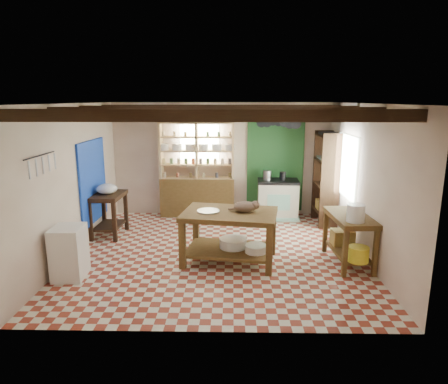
{
  "coord_description": "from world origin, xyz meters",
  "views": [
    {
      "loc": [
        0.25,
        -6.69,
        2.67
      ],
      "look_at": [
        0.11,
        0.3,
        1.04
      ],
      "focal_mm": 32.0,
      "sensor_mm": 36.0,
      "label": 1
    }
  ],
  "objects_px": {
    "white_cabinet": "(69,252)",
    "cat": "(245,207)",
    "work_table": "(230,237)",
    "stove": "(278,199)",
    "prep_table": "(109,215)",
    "right_counter": "(349,239)"
  },
  "relations": [
    {
      "from": "prep_table",
      "to": "white_cabinet",
      "type": "height_order",
      "value": "prep_table"
    },
    {
      "from": "stove",
      "to": "white_cabinet",
      "type": "height_order",
      "value": "stove"
    },
    {
      "from": "work_table",
      "to": "white_cabinet",
      "type": "bearing_deg",
      "value": -155.36
    },
    {
      "from": "work_table",
      "to": "prep_table",
      "type": "bearing_deg",
      "value": 161.56
    },
    {
      "from": "stove",
      "to": "prep_table",
      "type": "xyz_separation_m",
      "value": [
        -3.49,
        -1.26,
        -0.02
      ]
    },
    {
      "from": "stove",
      "to": "prep_table",
      "type": "bearing_deg",
      "value": -158.19
    },
    {
      "from": "white_cabinet",
      "to": "cat",
      "type": "height_order",
      "value": "cat"
    },
    {
      "from": "work_table",
      "to": "stove",
      "type": "relative_size",
      "value": 1.67
    },
    {
      "from": "right_counter",
      "to": "prep_table",
      "type": "bearing_deg",
      "value": 159.95
    },
    {
      "from": "prep_table",
      "to": "right_counter",
      "type": "xyz_separation_m",
      "value": [
        4.38,
        -1.31,
        -0.01
      ]
    },
    {
      "from": "work_table",
      "to": "prep_table",
      "type": "height_order",
      "value": "work_table"
    },
    {
      "from": "work_table",
      "to": "prep_table",
      "type": "xyz_separation_m",
      "value": [
        -2.42,
        1.27,
        -0.0
      ]
    },
    {
      "from": "stove",
      "to": "white_cabinet",
      "type": "distance_m",
      "value": 4.75
    },
    {
      "from": "work_table",
      "to": "prep_table",
      "type": "distance_m",
      "value": 2.73
    },
    {
      "from": "right_counter",
      "to": "cat",
      "type": "bearing_deg",
      "value": 174.92
    },
    {
      "from": "stove",
      "to": "cat",
      "type": "relative_size",
      "value": 2.38
    },
    {
      "from": "white_cabinet",
      "to": "cat",
      "type": "distance_m",
      "value": 2.83
    },
    {
      "from": "right_counter",
      "to": "work_table",
      "type": "bearing_deg",
      "value": 175.4
    },
    {
      "from": "right_counter",
      "to": "cat",
      "type": "xyz_separation_m",
      "value": [
        -1.71,
        0.05,
        0.53
      ]
    },
    {
      "from": "stove",
      "to": "white_cabinet",
      "type": "relative_size",
      "value": 1.14
    },
    {
      "from": "prep_table",
      "to": "right_counter",
      "type": "bearing_deg",
      "value": -14.3
    },
    {
      "from": "stove",
      "to": "cat",
      "type": "bearing_deg",
      "value": -106.1
    }
  ]
}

